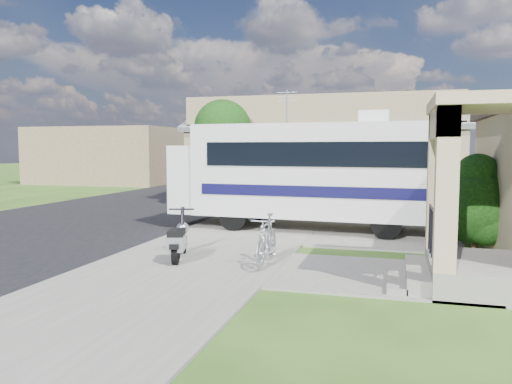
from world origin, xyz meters
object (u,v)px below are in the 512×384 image
(shrub, at_px, (479,203))
(scooter, at_px, (178,240))
(motorhome, at_px, (310,171))
(garden_hose, at_px, (418,268))
(bicycle, at_px, (267,242))
(van, at_px, (242,175))
(pickup_truck, at_px, (206,183))

(shrub, relative_size, scooter, 1.47)
(motorhome, distance_m, scooter, 5.75)
(motorhome, xyz_separation_m, garden_hose, (3.05, -4.75, -1.74))
(scooter, bearing_deg, bicycle, -13.93)
(shrub, bearing_deg, scooter, -156.52)
(shrub, xyz_separation_m, van, (-11.62, 18.12, -0.43))
(bicycle, distance_m, pickup_truck, 15.23)
(scooter, height_order, bicycle, scooter)
(van, bearing_deg, garden_hose, -54.72)
(shrub, bearing_deg, van, 122.68)
(scooter, xyz_separation_m, bicycle, (1.99, 0.09, 0.04))
(bicycle, bearing_deg, garden_hose, 5.21)
(shrub, xyz_separation_m, pickup_truck, (-11.25, 10.92, -0.47))
(bicycle, bearing_deg, shrub, 29.51)
(motorhome, bearing_deg, shrub, -25.34)
(motorhome, relative_size, van, 1.53)
(shrub, bearing_deg, motorhome, 152.05)
(bicycle, distance_m, van, 22.03)
(scooter, bearing_deg, motorhome, 52.10)
(scooter, bearing_deg, garden_hose, -11.33)
(garden_hose, bearing_deg, shrub, 58.75)
(shrub, xyz_separation_m, garden_hose, (-1.44, -2.37, -1.14))
(shrub, bearing_deg, bicycle, -148.83)
(motorhome, distance_m, shrub, 5.11)
(pickup_truck, bearing_deg, garden_hose, 119.58)
(bicycle, xyz_separation_m, van, (-7.09, 20.86, 0.26))
(bicycle, bearing_deg, pickup_truck, 114.53)
(motorhome, height_order, shrub, motorhome)
(shrub, height_order, bicycle, shrub)
(van, bearing_deg, bicycle, -62.38)
(pickup_truck, relative_size, garden_hose, 13.71)
(bicycle, height_order, pickup_truck, pickup_truck)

